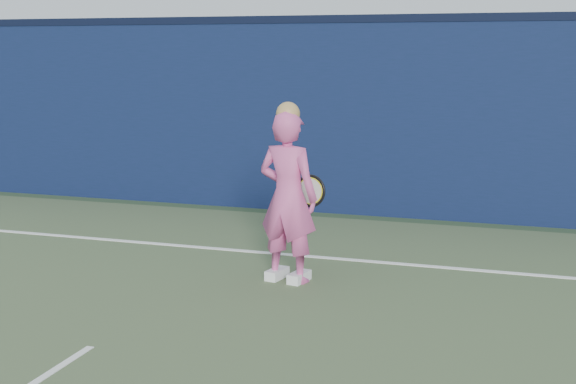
% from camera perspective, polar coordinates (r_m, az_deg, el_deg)
% --- Properties ---
extents(backstop_wall, '(24.00, 0.40, 2.50)m').
position_cam_1_polar(backstop_wall, '(10.86, 1.38, 5.28)').
color(backstop_wall, '#0C1735').
rests_on(backstop_wall, ground).
extents(wall_cap, '(24.00, 0.42, 0.10)m').
position_cam_1_polar(wall_cap, '(10.83, 1.41, 12.15)').
color(wall_cap, black).
rests_on(wall_cap, backstop_wall).
extents(player, '(0.65, 0.49, 1.69)m').
position_cam_1_polar(player, '(7.46, 0.00, -0.32)').
color(player, '#D35295').
rests_on(player, ground).
extents(racket, '(0.57, 0.28, 0.32)m').
position_cam_1_polar(racket, '(7.81, 1.43, 0.05)').
color(racket, black).
rests_on(racket, ground).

